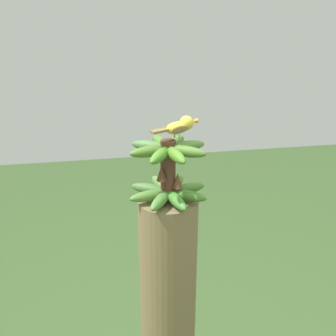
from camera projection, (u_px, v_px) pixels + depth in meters
banana_bunch at (168, 171)px, 1.55m from camera, size 0.29×0.29×0.23m
perched_bird at (180, 126)px, 1.52m from camera, size 0.18×0.10×0.08m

